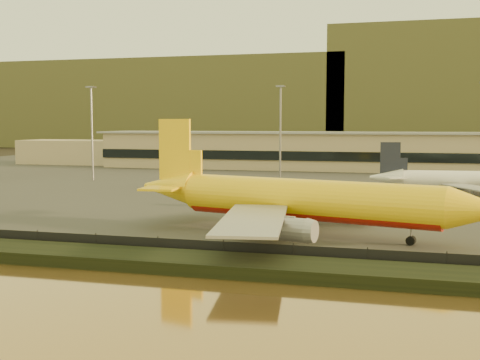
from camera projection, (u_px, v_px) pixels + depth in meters
The scene contains 11 objects.
ground at pixel (237, 240), 81.23m from camera, with size 900.00×900.00×0.00m, color black.
embankment at pixel (195, 263), 64.82m from camera, with size 320.00×7.00×1.40m, color black.
tarmac at pixel (324, 178), 172.55m from camera, with size 320.00×220.00×0.20m, color #2D2D2D.
perimeter_fence at pixel (207, 250), 68.61m from camera, with size 300.00×0.05×2.20m, color black.
terminal_building at pixel (293, 151), 205.09m from camera, with size 202.00×25.00×12.60m.
apron_light_masts at pixel (376, 123), 147.96m from camera, with size 152.20×12.20×25.40m.
distant_hills at pixel (339, 100), 410.47m from camera, with size 470.00×160.00×70.00m.
dhl_cargo_jet at pixel (301, 200), 83.66m from camera, with size 53.64×51.53×16.17m.
white_narrowbody_jet at pixel (466, 181), 126.36m from camera, with size 40.01×38.83×11.49m.
gse_vehicle_yellow at pixel (309, 204), 108.73m from camera, with size 3.97×1.79×1.79m, color yellow.
gse_vehicle_white at pixel (218, 201), 112.47m from camera, with size 4.56×2.05×2.05m, color white.
Camera 1 is at (21.23, -77.24, 15.76)m, focal length 45.00 mm.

